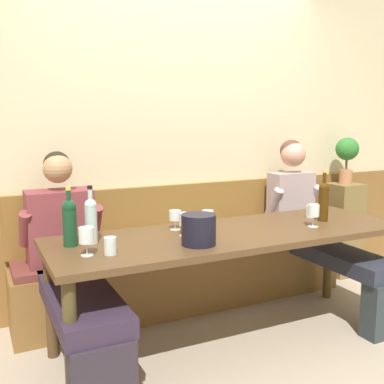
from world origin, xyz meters
The scene contains 21 objects.
ground_plane centered at (0.00, 0.00, -0.01)m, with size 6.80×6.80×0.02m, color tan.
room_wall_back centered at (0.00, 1.09, 1.40)m, with size 6.80×0.08×2.80m, color beige.
wood_wainscot_panel centered at (0.00, 1.04, 0.47)m, with size 6.80×0.03×0.94m, color brown.
wall_bench centered at (0.00, 0.83, 0.28)m, with size 2.63×0.42×0.94m.
dining_table centered at (0.00, 0.16, 0.67)m, with size 2.33×0.76×0.75m.
person_right_seat centered at (-0.96, 0.48, 0.60)m, with size 0.54×1.22×1.25m.
person_left_seat centered at (0.96, 0.47, 0.63)m, with size 0.48×1.21×1.28m.
ice_bucket centered at (-0.33, -0.02, 0.83)m, with size 0.20×0.20×0.18m, color black.
wine_bottle_amber_mid centered at (-0.88, 0.28, 0.89)m, with size 0.07×0.07×0.34m.
wine_bottle_clear_water centered at (0.73, 0.15, 0.90)m, with size 0.07×0.07×0.36m.
wine_bottle_green_tall centered at (-1.00, 0.28, 0.89)m, with size 0.08×0.08×0.34m.
wine_glass_by_bottle centered at (-0.18, 0.17, 0.85)m, with size 0.07×0.07×0.15m.
wine_glass_mid_right centered at (-0.96, 0.05, 0.85)m, with size 0.08×0.08×0.15m.
wine_glass_left_end centered at (-0.31, 0.37, 0.84)m, with size 0.08×0.08×0.13m.
wine_glass_right_end centered at (0.55, 0.04, 0.85)m, with size 0.07×0.07×0.15m.
wine_glass_mid_left centered at (-0.32, 0.20, 0.85)m, with size 0.07×0.07×0.15m.
water_tumbler_center centered at (0.73, 0.28, 0.79)m, with size 0.07×0.07×0.08m, color silver.
water_tumbler_left centered at (-0.84, 0.01, 0.79)m, with size 0.07×0.07×0.09m, color silver.
water_tumbler_right centered at (0.83, 0.32, 0.79)m, with size 0.06×0.06×0.08m, color silver.
corner_pedestal centered at (1.62, 0.86, 0.43)m, with size 0.28×0.28×0.86m, color brown.
potted_plant centered at (1.62, 0.86, 1.14)m, with size 0.21×0.21×0.42m.
Camera 1 is at (-1.47, -2.29, 1.46)m, focal length 42.92 mm.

